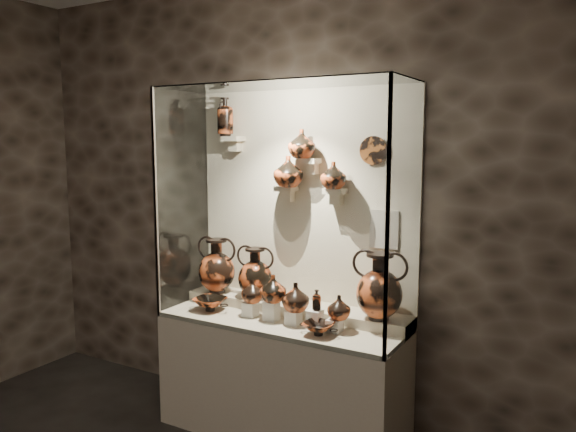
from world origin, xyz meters
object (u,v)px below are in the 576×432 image
at_px(ovoid_vase_b, 302,144).
at_px(jug_b, 273,288).
at_px(jug_a, 253,291).
at_px(ovoid_vase_c, 334,175).
at_px(lekythos_small, 317,299).
at_px(jug_e, 339,307).
at_px(ovoid_vase_a, 288,171).
at_px(kylix_left, 210,303).
at_px(jug_c, 296,297).
at_px(amphora_right, 379,286).
at_px(kylix_right, 319,327).
at_px(amphora_left, 217,266).
at_px(amphora_mid, 255,273).
at_px(lekythos_tall, 225,114).

bearing_deg(ovoid_vase_b, jug_b, -99.96).
height_order(jug_a, ovoid_vase_c, ovoid_vase_c).
bearing_deg(lekythos_small, jug_e, 22.71).
bearing_deg(ovoid_vase_a, kylix_left, -167.84).
bearing_deg(jug_c, jug_a, 159.31).
distance_m(jug_c, ovoid_vase_a, 0.87).
distance_m(jug_c, lekythos_small, 0.16).
bearing_deg(amphora_right, lekythos_small, -170.21).
height_order(kylix_left, kylix_right, kylix_left).
relative_size(jug_e, lekythos_small, 1.02).
xyz_separation_m(amphora_left, jug_c, (0.77, -0.18, -0.09)).
xyz_separation_m(amphora_right, kylix_right, (-0.29, -0.27, -0.24)).
bearing_deg(lekythos_small, amphora_mid, 178.30).
distance_m(amphora_left, ovoid_vase_c, 1.16).
xyz_separation_m(amphora_mid, kylix_right, (0.66, -0.30, -0.21)).
xyz_separation_m(lekythos_tall, ovoid_vase_a, (0.56, -0.04, -0.40)).
distance_m(lekythos_small, kylix_left, 0.84).
bearing_deg(kylix_right, lekythos_small, 146.63).
bearing_deg(jug_a, ovoid_vase_a, 65.27).
bearing_deg(jug_c, kylix_left, 162.65).
bearing_deg(jug_c, lekythos_small, -20.50).
bearing_deg(amphora_right, ovoid_vase_b, 157.13).
height_order(jug_e, lekythos_small, lekythos_small).
relative_size(jug_c, ovoid_vase_c, 1.05).
bearing_deg(jug_e, ovoid_vase_c, 136.00).
xyz_separation_m(kylix_left, lekythos_tall, (-0.07, 0.31, 1.34)).
bearing_deg(ovoid_vase_a, amphora_right, -23.10).
relative_size(ovoid_vase_a, ovoid_vase_c, 1.19).
xyz_separation_m(kylix_right, ovoid_vase_a, (-0.41, 0.34, 0.95)).
distance_m(amphora_right, jug_a, 0.88).
relative_size(amphora_left, lekythos_small, 2.69).
distance_m(jug_a, ovoid_vase_a, 0.86).
relative_size(amphora_right, jug_e, 2.78).
relative_size(jug_b, ovoid_vase_b, 0.95).
xyz_separation_m(lekythos_small, ovoid_vase_c, (-0.01, 0.25, 0.78)).
xyz_separation_m(kylix_left, ovoid_vase_a, (0.49, 0.28, 0.94)).
bearing_deg(ovoid_vase_a, jug_a, -139.44).
bearing_deg(lekythos_tall, ovoid_vase_c, -5.34).
bearing_deg(lekythos_small, kylix_left, -161.21).
bearing_deg(kylix_right, ovoid_vase_b, 155.65).
bearing_deg(amphora_right, amphora_mid, 163.17).
bearing_deg(jug_e, ovoid_vase_b, 161.91).
bearing_deg(jug_a, jug_e, 8.73).
height_order(jug_a, kylix_left, jug_a).
bearing_deg(lekythos_tall, jug_a, -37.95).
bearing_deg(lekythos_tall, jug_b, -29.84).
distance_m(kylix_right, ovoid_vase_b, 1.23).
height_order(jug_a, kylix_right, jug_a).
bearing_deg(lekythos_small, ovoid_vase_c, 108.38).
relative_size(lekythos_small, ovoid_vase_c, 0.84).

